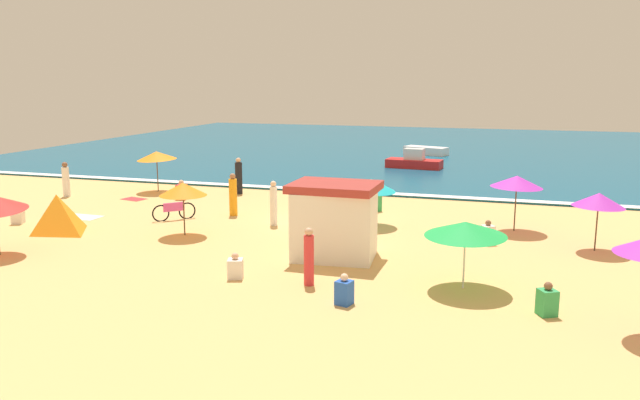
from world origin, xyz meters
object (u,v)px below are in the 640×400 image
beach_umbrella_2 (599,200)px  beachgoer_12 (239,177)px  beachgoer_10 (309,257)px  beachgoer_2 (488,234)px  lifeguard_cabana (335,220)px  beach_umbrella_8 (517,182)px  beachgoer_7 (233,196)px  beachgoer_9 (235,268)px  parked_bicycle (174,211)px  small_boat_0 (426,151)px  beachgoer_4 (274,204)px  beachgoer_8 (376,202)px  beach_tent (58,213)px  beachgoer_3 (547,301)px  beachgoer_0 (357,205)px  beach_umbrella_7 (183,189)px  beachgoer_11 (18,214)px  beachgoer_6 (182,191)px  small_boat_1 (414,162)px  beach_umbrella_1 (371,184)px  beachgoer_5 (66,180)px  beachgoer_1 (344,291)px  beach_umbrella_6 (466,229)px

beach_umbrella_2 → beachgoer_12: 17.26m
beachgoer_10 → beachgoer_2: bearing=53.5°
lifeguard_cabana → beachgoer_2: bearing=35.3°
beach_umbrella_8 → beachgoer_7: bearing=-176.5°
beachgoer_9 → beachgoer_12: (-5.70, 12.61, 0.55)m
beachgoer_12 → beachgoer_7: bearing=-67.9°
parked_bicycle → small_boat_0: parked_bicycle is taller
beachgoer_2 → lifeguard_cabana: bearing=-144.7°
parked_bicycle → beachgoer_4: size_ratio=0.74×
beachgoer_2 → beachgoer_8: beachgoer_8 is taller
lifeguard_cabana → beach_tent: size_ratio=1.00×
beachgoer_10 → small_boat_0: beachgoer_10 is taller
beachgoer_3 → beachgoer_8: 12.81m
beachgoer_9 → beachgoer_0: bearing=83.1°
beach_umbrella_7 → beachgoer_12: beach_umbrella_7 is taller
beach_umbrella_2 → small_boat_0: bearing=110.5°
beachgoer_11 → small_boat_0: beachgoer_11 is taller
beachgoer_0 → small_boat_0: size_ratio=0.26×
beachgoer_6 → small_boat_1: bearing=56.1°
lifeguard_cabana → beach_tent: 11.13m
beach_umbrella_1 → beach_umbrella_7: size_ratio=1.14×
beachgoer_5 → beach_umbrella_1: bearing=-5.8°
beachgoer_0 → beachgoer_8: size_ratio=0.95×
lifeguard_cabana → beach_tent: bearing=178.6°
beach_umbrella_1 → beachgoer_3: 10.41m
lifeguard_cabana → parked_bicycle: bearing=157.0°
beachgoer_7 → small_boat_0: 24.06m
parked_bicycle → beachgoer_5: (-7.82, 3.06, 0.44)m
beachgoer_3 → beach_umbrella_1: bearing=128.0°
parked_bicycle → beachgoer_5: beachgoer_5 is taller
beachgoer_0 → small_boat_1: 14.23m
small_boat_0 → lifeguard_cabana: bearing=-87.8°
beach_tent → beachgoer_11: bearing=166.5°
beach_umbrella_1 → beach_tent: (-11.20, -4.53, -0.94)m
beachgoer_3 → beachgoer_7: size_ratio=0.47×
beachgoer_1 → small_boat_0: (-2.57, 32.57, 0.04)m
beachgoer_4 → parked_bicycle: bearing=-175.4°
beachgoer_6 → beachgoer_9: bearing=-53.5°
beachgoer_6 → beachgoer_7: beachgoer_7 is taller
beachgoer_11 → small_boat_1: bearing=57.7°
beach_umbrella_8 → beachgoer_9: beach_umbrella_8 is taller
beachgoer_2 → beach_umbrella_1: bearing=162.1°
beach_umbrella_1 → small_boat_0: bearing=92.9°
lifeguard_cabana → beachgoer_7: 7.71m
beachgoer_10 → beachgoer_7: bearing=127.7°
beach_umbrella_1 → beachgoer_7: beach_umbrella_1 is taller
beach_umbrella_6 → beachgoer_7: 12.30m
beach_tent → beachgoer_1: beach_tent is taller
beachgoer_8 → beachgoer_11: size_ratio=1.06×
lifeguard_cabana → beachgoer_2: size_ratio=3.23×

